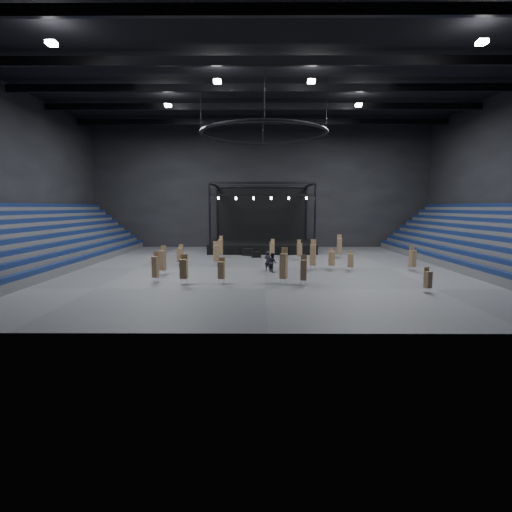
{
  "coord_description": "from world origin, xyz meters",
  "views": [
    {
      "loc": [
        -0.5,
        -39.4,
        5.97
      ],
      "look_at": [
        -0.72,
        -2.0,
        1.4
      ],
      "focal_mm": 28.0,
      "sensor_mm": 36.0,
      "label": 1
    }
  ],
  "objects_px": {
    "crew_member": "(273,262)",
    "chair_stack_14": "(428,279)",
    "chair_stack_1": "(155,266)",
    "man_center": "(268,261)",
    "chair_stack_5": "(184,268)",
    "chair_stack_10": "(284,265)",
    "chair_stack_15": "(216,253)",
    "stage": "(262,240)",
    "chair_stack_12": "(180,254)",
    "chair_stack_16": "(300,249)",
    "chair_stack_0": "(313,254)",
    "chair_stack_2": "(162,260)",
    "chair_stack_6": "(351,260)",
    "chair_stack_13": "(304,269)",
    "chair_stack_4": "(332,258)",
    "chair_stack_11": "(221,270)",
    "chair_stack_7": "(412,258)",
    "chair_stack_8": "(339,246)",
    "flight_case_mid": "(256,254)",
    "chair_stack_9": "(221,246)",
    "flight_case_left": "(248,252)",
    "flight_case_right": "(284,252)",
    "chair_stack_3": "(272,248)"
  },
  "relations": [
    {
      "from": "crew_member",
      "to": "chair_stack_2",
      "type": "bearing_deg",
      "value": 75.57
    },
    {
      "from": "flight_case_left",
      "to": "flight_case_mid",
      "type": "xyz_separation_m",
      "value": [
        1.04,
        -1.79,
        -0.1
      ]
    },
    {
      "from": "chair_stack_2",
      "to": "chair_stack_5",
      "type": "height_order",
      "value": "chair_stack_2"
    },
    {
      "from": "chair_stack_9",
      "to": "chair_stack_10",
      "type": "xyz_separation_m",
      "value": [
        6.5,
        -16.51,
        0.13
      ]
    },
    {
      "from": "chair_stack_11",
      "to": "chair_stack_12",
      "type": "height_order",
      "value": "chair_stack_12"
    },
    {
      "from": "chair_stack_6",
      "to": "chair_stack_10",
      "type": "xyz_separation_m",
      "value": [
        -6.76,
        -6.53,
        0.44
      ]
    },
    {
      "from": "chair_stack_5",
      "to": "chair_stack_10",
      "type": "height_order",
      "value": "chair_stack_10"
    },
    {
      "from": "stage",
      "to": "chair_stack_10",
      "type": "bearing_deg",
      "value": -86.58
    },
    {
      "from": "flight_case_left",
      "to": "chair_stack_15",
      "type": "relative_size",
      "value": 0.54
    },
    {
      "from": "stage",
      "to": "chair_stack_12",
      "type": "distance_m",
      "value": 17.24
    },
    {
      "from": "chair_stack_0",
      "to": "crew_member",
      "type": "relative_size",
      "value": 1.61
    },
    {
      "from": "chair_stack_2",
      "to": "chair_stack_9",
      "type": "height_order",
      "value": "chair_stack_2"
    },
    {
      "from": "chair_stack_4",
      "to": "chair_stack_11",
      "type": "distance_m",
      "value": 12.36
    },
    {
      "from": "chair_stack_15",
      "to": "crew_member",
      "type": "height_order",
      "value": "chair_stack_15"
    },
    {
      "from": "stage",
      "to": "chair_stack_16",
      "type": "bearing_deg",
      "value": -68.0
    },
    {
      "from": "crew_member",
      "to": "chair_stack_14",
      "type": "bearing_deg",
      "value": -153.5
    },
    {
      "from": "chair_stack_3",
      "to": "chair_stack_15",
      "type": "height_order",
      "value": "chair_stack_15"
    },
    {
      "from": "chair_stack_13",
      "to": "chair_stack_4",
      "type": "bearing_deg",
      "value": 73.79
    },
    {
      "from": "chair_stack_15",
      "to": "chair_stack_7",
      "type": "bearing_deg",
      "value": -32.47
    },
    {
      "from": "chair_stack_16",
      "to": "crew_member",
      "type": "xyz_separation_m",
      "value": [
        -3.39,
        -8.69,
        -0.31
      ]
    },
    {
      "from": "stage",
      "to": "flight_case_right",
      "type": "height_order",
      "value": "stage"
    },
    {
      "from": "stage",
      "to": "chair_stack_8",
      "type": "bearing_deg",
      "value": -43.58
    },
    {
      "from": "chair_stack_5",
      "to": "chair_stack_8",
      "type": "relative_size",
      "value": 0.84
    },
    {
      "from": "crew_member",
      "to": "chair_stack_10",
      "type": "bearing_deg",
      "value": 163.12
    },
    {
      "from": "stage",
      "to": "chair_stack_12",
      "type": "relative_size",
      "value": 6.46
    },
    {
      "from": "flight_case_mid",
      "to": "chair_stack_3",
      "type": "distance_m",
      "value": 2.07
    },
    {
      "from": "flight_case_right",
      "to": "chair_stack_5",
      "type": "relative_size",
      "value": 0.44
    },
    {
      "from": "chair_stack_0",
      "to": "chair_stack_2",
      "type": "relative_size",
      "value": 1.12
    },
    {
      "from": "chair_stack_11",
      "to": "chair_stack_15",
      "type": "height_order",
      "value": "chair_stack_15"
    },
    {
      "from": "chair_stack_1",
      "to": "chair_stack_12",
      "type": "relative_size",
      "value": 1.14
    },
    {
      "from": "chair_stack_15",
      "to": "chair_stack_16",
      "type": "bearing_deg",
      "value": 4.91
    },
    {
      "from": "man_center",
      "to": "crew_member",
      "type": "height_order",
      "value": "man_center"
    },
    {
      "from": "chair_stack_1",
      "to": "flight_case_mid",
      "type": "bearing_deg",
      "value": 78.4
    },
    {
      "from": "flight_case_mid",
      "to": "chair_stack_16",
      "type": "distance_m",
      "value": 5.48
    },
    {
      "from": "chair_stack_5",
      "to": "chair_stack_14",
      "type": "height_order",
      "value": "chair_stack_5"
    },
    {
      "from": "chair_stack_2",
      "to": "chair_stack_15",
      "type": "bearing_deg",
      "value": 73.12
    },
    {
      "from": "chair_stack_5",
      "to": "chair_stack_16",
      "type": "distance_m",
      "value": 18.0
    },
    {
      "from": "flight_case_mid",
      "to": "chair_stack_2",
      "type": "bearing_deg",
      "value": -123.52
    },
    {
      "from": "flight_case_left",
      "to": "chair_stack_13",
      "type": "distance_m",
      "value": 19.47
    },
    {
      "from": "stage",
      "to": "chair_stack_0",
      "type": "bearing_deg",
      "value": -74.99
    },
    {
      "from": "chair_stack_0",
      "to": "chair_stack_3",
      "type": "xyz_separation_m",
      "value": [
        -3.6,
        9.2,
        -0.32
      ]
    },
    {
      "from": "flight_case_left",
      "to": "chair_stack_7",
      "type": "xyz_separation_m",
      "value": [
        15.78,
        -11.98,
        0.79
      ]
    },
    {
      "from": "chair_stack_7",
      "to": "chair_stack_5",
      "type": "bearing_deg",
      "value": 179.74
    },
    {
      "from": "flight_case_right",
      "to": "chair_stack_12",
      "type": "height_order",
      "value": "chair_stack_12"
    },
    {
      "from": "chair_stack_4",
      "to": "chair_stack_5",
      "type": "distance_m",
      "value": 14.93
    },
    {
      "from": "man_center",
      "to": "chair_stack_6",
      "type": "bearing_deg",
      "value": -156.55
    },
    {
      "from": "chair_stack_5",
      "to": "chair_stack_15",
      "type": "bearing_deg",
      "value": 84.88
    },
    {
      "from": "chair_stack_1",
      "to": "man_center",
      "type": "height_order",
      "value": "chair_stack_1"
    },
    {
      "from": "chair_stack_8",
      "to": "crew_member",
      "type": "relative_size",
      "value": 1.54
    },
    {
      "from": "flight_case_right",
      "to": "chair_stack_2",
      "type": "relative_size",
      "value": 0.4
    }
  ]
}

